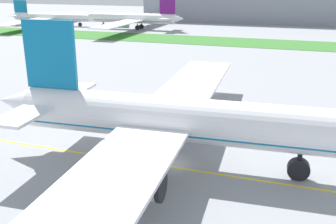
# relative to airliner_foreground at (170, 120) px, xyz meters

# --- Properties ---
(ground_plane) EXTENTS (600.00, 600.00, 0.00)m
(ground_plane) POSITION_rel_airliner_foreground_xyz_m (0.47, 0.01, -6.17)
(ground_plane) COLOR gray
(ground_plane) RESTS_ON ground
(apron_taxi_line) EXTENTS (280.00, 0.36, 0.01)m
(apron_taxi_line) POSITION_rel_airliner_foreground_xyz_m (0.47, -0.91, -6.17)
(apron_taxi_line) COLOR yellow
(apron_taxi_line) RESTS_ON ground
(grass_median_strip) EXTENTS (320.00, 24.00, 0.10)m
(grass_median_strip) POSITION_rel_airliner_foreground_xyz_m (0.47, 109.29, -6.12)
(grass_median_strip) COLOR #38722D
(grass_median_strip) RESTS_ON ground
(airliner_foreground) EXTENTS (50.53, 79.11, 18.19)m
(airliner_foreground) POSITION_rel_airliner_foreground_xyz_m (0.00, 0.00, 0.00)
(airliner_foreground) COLOR white
(airliner_foreground) RESTS_ON ground
(ground_crew_wingwalker_port) EXTENTS (0.53, 0.44, 1.70)m
(ground_crew_wingwalker_port) POSITION_rel_airliner_foreground_xyz_m (-8.47, -12.80, -5.14)
(ground_crew_wingwalker_port) COLOR black
(ground_crew_wingwalker_port) RESTS_ON ground
(parked_airliner_far_left) EXTENTS (50.26, 82.35, 12.77)m
(parked_airliner_far_left) POSITION_rel_airliner_foreground_xyz_m (-112.88, 136.69, -1.84)
(parked_airliner_far_left) COLOR white
(parked_airliner_far_left) RESTS_ON ground
(parked_airliner_far_centre) EXTENTS (50.60, 80.95, 15.33)m
(parked_airliner_far_centre) POSITION_rel_airliner_foreground_xyz_m (-63.48, 135.23, -0.97)
(parked_airliner_far_centre) COLOR white
(parked_airliner_far_centre) RESTS_ON ground
(terminal_building) EXTENTS (136.97, 20.00, 18.00)m
(terminal_building) POSITION_rel_airliner_foreground_xyz_m (-6.21, 184.66, 2.83)
(terminal_building) COLOR gray
(terminal_building) RESTS_ON ground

